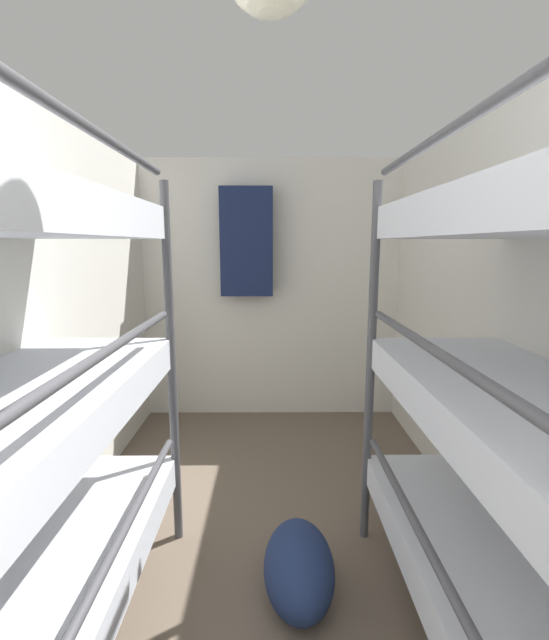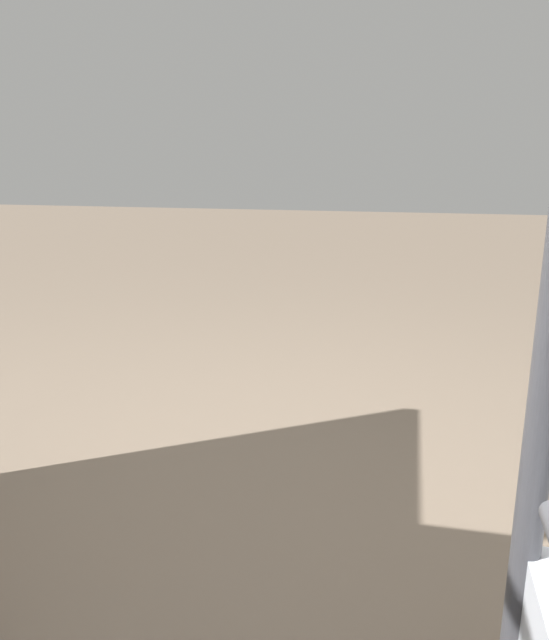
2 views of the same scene
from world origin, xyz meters
The scene contains 1 object.
ground_plane centered at (0.00, 0.00, 0.00)m, with size 20.00×20.00×0.00m, color #6B5B4C.
Camera 2 is at (-0.30, 1.45, 1.03)m, focal length 35.00 mm.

